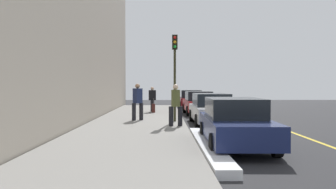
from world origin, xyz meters
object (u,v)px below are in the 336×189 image
traffic_light_pole (175,63)px  pedestrian_navy_coat (138,101)px  parked_car_red (199,103)px  rolling_suitcase (153,108)px  parked_car_silver (211,109)px  pedestrian_black_coat (152,99)px  parked_car_maroon (191,99)px  pedestrian_olive_coat (176,104)px  parked_car_navy (235,123)px

traffic_light_pole → pedestrian_navy_coat: bearing=-107.5°
parked_car_red → rolling_suitcase: parked_car_red is taller
traffic_light_pole → rolling_suitcase: traffic_light_pole is taller
parked_car_silver → pedestrian_black_coat: size_ratio=2.86×
parked_car_silver → pedestrian_navy_coat: pedestrian_navy_coat is taller
parked_car_maroon → pedestrian_olive_coat: bearing=-7.4°
parked_car_silver → parked_car_navy: same height
pedestrian_navy_coat → parked_car_navy: bearing=28.2°
parked_car_navy → rolling_suitcase: (-11.45, -2.90, -0.32)m
parked_car_silver → pedestrian_navy_coat: size_ratio=2.56×
pedestrian_navy_coat → rolling_suitcase: (-4.84, 0.64, -0.70)m
pedestrian_olive_coat → traffic_light_pole: size_ratio=0.43×
rolling_suitcase → parked_car_red: bearing=97.4°
parked_car_navy → pedestrian_black_coat: 12.33m
parked_car_navy → traffic_light_pole: (-6.02, -1.68, 2.25)m
pedestrian_navy_coat → rolling_suitcase: size_ratio=2.01×
parked_car_navy → pedestrian_black_coat: bearing=-166.0°
pedestrian_black_coat → pedestrian_olive_coat: pedestrian_olive_coat is taller
pedestrian_black_coat → parked_car_maroon: bearing=150.6°
parked_car_red → pedestrian_navy_coat: size_ratio=2.29×
parked_car_maroon → traffic_light_pole: bearing=-8.5°
pedestrian_black_coat → pedestrian_navy_coat: 5.38m
pedestrian_black_coat → pedestrian_navy_coat: bearing=-5.9°
pedestrian_olive_coat → pedestrian_black_coat: bearing=-170.6°
parked_car_red → traffic_light_pole: bearing=-17.0°
parked_car_red → parked_car_maroon: bearing=-179.0°
parked_car_red → parked_car_navy: 11.84m
pedestrian_olive_coat → traffic_light_pole: bearing=179.3°
pedestrian_navy_coat → parked_car_maroon: bearing=161.6°
parked_car_maroon → rolling_suitcase: (5.82, -2.90, -0.32)m
pedestrian_black_coat → rolling_suitcase: 0.80m
pedestrian_olive_coat → traffic_light_pole: traffic_light_pole is taller
pedestrian_black_coat → parked_car_red: bearing=87.6°
pedestrian_black_coat → rolling_suitcase: pedestrian_black_coat is taller
parked_car_maroon → rolling_suitcase: parked_car_maroon is taller
traffic_light_pole → rolling_suitcase: size_ratio=4.58×
parked_car_silver → rolling_suitcase: parked_car_silver is taller
pedestrian_olive_coat → rolling_suitcase: 7.40m
parked_car_maroon → parked_car_red: 5.43m
pedestrian_olive_coat → traffic_light_pole: 2.64m
rolling_suitcase → parked_car_navy: bearing=14.2°
parked_car_red → parked_car_navy: same height
pedestrian_black_coat → rolling_suitcase: (0.52, 0.09, -0.60)m
parked_car_navy → parked_car_silver: bearing=179.0°
parked_car_navy → pedestrian_black_coat: pedestrian_black_coat is taller
pedestrian_olive_coat → pedestrian_navy_coat: pedestrian_navy_coat is taller
parked_car_silver → rolling_suitcase: 6.25m
pedestrian_olive_coat → pedestrian_navy_coat: (-2.43, -1.84, 0.02)m
parked_car_red → traffic_light_pole: 6.48m
parked_car_red → pedestrian_olive_coat: (7.66, -1.80, 0.36)m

